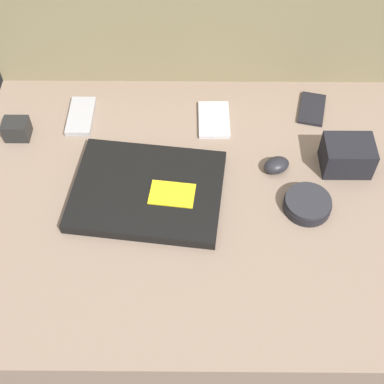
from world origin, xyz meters
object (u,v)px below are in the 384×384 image
at_px(phone_silver, 79,116).
at_px(phone_black, 310,109).
at_px(computer_mouse, 274,165).
at_px(speaker_puck, 305,204).
at_px(camera_pouch, 345,155).
at_px(laptop, 146,191).
at_px(phone_small, 212,120).
at_px(charger_brick, 15,129).

relative_size(phone_silver, phone_black, 1.05).
bearing_deg(computer_mouse, speaker_puck, -86.43).
height_order(phone_black, camera_pouch, camera_pouch).
xyz_separation_m(laptop, phone_black, (0.37, 0.25, -0.01)).
height_order(phone_small, charger_brick, charger_brick).
distance_m(phone_silver, phone_black, 0.54).
height_order(laptop, phone_black, laptop).
xyz_separation_m(phone_small, charger_brick, (-0.44, -0.05, 0.02)).
xyz_separation_m(laptop, speaker_puck, (0.32, -0.03, 0.00)).
distance_m(speaker_puck, phone_silver, 0.55).
distance_m(speaker_puck, phone_small, 0.31).
bearing_deg(camera_pouch, laptop, -169.24).
xyz_separation_m(speaker_puck, phone_silver, (-0.49, 0.25, -0.01)).
bearing_deg(phone_silver, charger_brick, -156.10).
height_order(laptop, camera_pouch, camera_pouch).
bearing_deg(phone_silver, computer_mouse, -18.77).
bearing_deg(laptop, computer_mouse, 20.88).
xyz_separation_m(computer_mouse, camera_pouch, (0.15, 0.01, 0.02)).
bearing_deg(computer_mouse, laptop, 169.14).
bearing_deg(phone_black, computer_mouse, -105.71).
bearing_deg(speaker_puck, camera_pouch, 49.93).
relative_size(computer_mouse, charger_brick, 1.25).
bearing_deg(camera_pouch, speaker_puck, -130.07).
relative_size(laptop, camera_pouch, 3.18).
bearing_deg(camera_pouch, phone_small, 154.41).
relative_size(speaker_puck, charger_brick, 1.76).
bearing_deg(computer_mouse, charger_brick, 145.61).
distance_m(phone_black, camera_pouch, 0.18).
relative_size(phone_black, phone_small, 0.99).
distance_m(phone_silver, phone_small, 0.31).
relative_size(phone_silver, camera_pouch, 1.14).
bearing_deg(laptop, speaker_puck, 1.15).
bearing_deg(laptop, phone_black, 40.97).
xyz_separation_m(laptop, charger_brick, (-0.30, 0.16, 0.01)).
distance_m(phone_silver, charger_brick, 0.14).
relative_size(computer_mouse, phone_small, 0.60).
bearing_deg(computer_mouse, phone_small, 106.90).
bearing_deg(charger_brick, laptop, -28.47).
relative_size(computer_mouse, speaker_puck, 0.71).
xyz_separation_m(phone_black, phone_small, (-0.23, -0.04, 0.00)).
relative_size(laptop, speaker_puck, 3.41).
relative_size(phone_black, charger_brick, 2.06).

